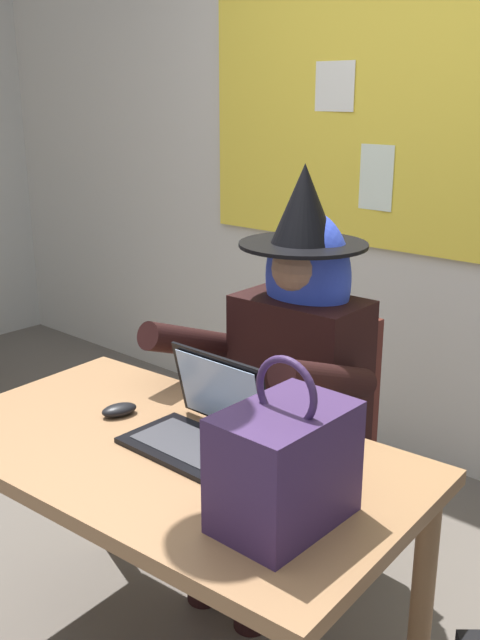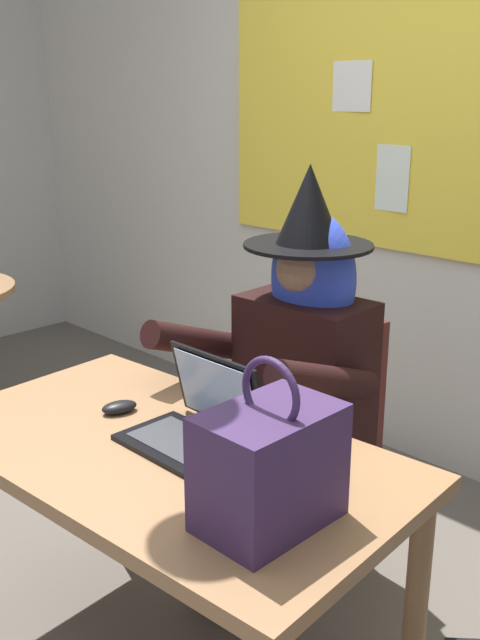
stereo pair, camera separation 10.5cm
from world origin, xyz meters
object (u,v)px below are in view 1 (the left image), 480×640
(desk_main, at_px, (170,480))
(chair_at_desk, at_px, (310,424))
(laptop, at_px, (200,423))
(computer_mouse, at_px, (119,410))
(person_costumed, at_px, (289,358))
(handbag, at_px, (285,465))

(desk_main, bearing_deg, chair_at_desk, 95.76)
(chair_at_desk, relative_size, laptop, 2.76)
(desk_main, relative_size, computer_mouse, 13.08)
(chair_at_desk, relative_size, person_costumed, 0.64)
(computer_mouse, distance_m, handbag, 0.71)
(laptop, bearing_deg, person_costumed, 101.73)
(person_costumed, distance_m, computer_mouse, 0.59)
(laptop, bearing_deg, chair_at_desk, 99.22)
(chair_at_desk, distance_m, laptop, 0.70)
(person_costumed, relative_size, laptop, 4.28)
(desk_main, relative_size, laptop, 4.17)
(person_costumed, height_order, computer_mouse, person_costumed)
(desk_main, relative_size, chair_at_desk, 1.51)
(desk_main, height_order, handbag, handbag)
(desk_main, distance_m, computer_mouse, 0.28)
(chair_at_desk, distance_m, person_costumed, 0.30)
(desk_main, distance_m, chair_at_desk, 0.74)
(person_costumed, bearing_deg, chair_at_desk, 176.31)
(computer_mouse, relative_size, handbag, 0.28)
(person_costumed, bearing_deg, computer_mouse, -19.86)
(chair_at_desk, xyz_separation_m, computer_mouse, (-0.18, -0.68, 0.23))
(laptop, relative_size, handbag, 0.86)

